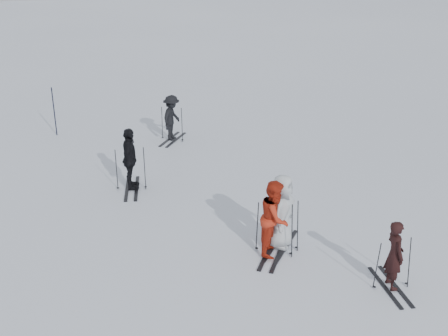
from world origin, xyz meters
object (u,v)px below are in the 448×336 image
at_px(skier_grey, 282,212).
at_px(skier_uphill_far, 172,118).
at_px(skier_red, 275,219).
at_px(skier_uphill_left, 130,160).
at_px(piste_marker, 54,112).
at_px(skier_near_dark, 394,256).

xyz_separation_m(skier_grey, skier_uphill_far, (-1.69, 8.30, -0.08)).
distance_m(skier_red, skier_grey, 0.37).
bearing_deg(skier_uphill_left, piste_marker, 30.07).
bearing_deg(skier_uphill_far, skier_uphill_left, -171.90).
height_order(skier_near_dark, skier_uphill_far, skier_uphill_far).
bearing_deg(skier_uphill_left, skier_uphill_far, -16.83).
xyz_separation_m(skier_near_dark, skier_uphill_far, (-3.51, 10.45, 0.06)).
relative_size(skier_uphill_left, piste_marker, 1.00).
relative_size(skier_grey, skier_uphill_left, 0.98).
bearing_deg(skier_red, skier_uphill_far, 38.14).
relative_size(skier_near_dark, skier_grey, 0.85).
xyz_separation_m(skier_near_dark, skier_red, (-2.07, 1.88, 0.14)).
xyz_separation_m(skier_near_dark, piste_marker, (-7.79, 11.88, 0.15)).
bearing_deg(skier_grey, skier_uphill_far, 45.85).
distance_m(skier_near_dark, skier_uphill_left, 8.17).
xyz_separation_m(skier_grey, piste_marker, (-5.97, 9.73, 0.01)).
bearing_deg(skier_near_dark, piste_marker, 34.41).
bearing_deg(skier_near_dark, skier_uphill_left, 40.89).
distance_m(skier_red, piste_marker, 11.52).
height_order(skier_red, skier_uphill_far, skier_red).
distance_m(skier_grey, piste_marker, 11.42).
bearing_deg(skier_near_dark, skier_red, 49.02).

